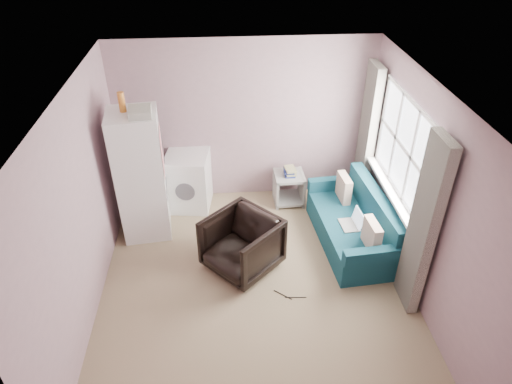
# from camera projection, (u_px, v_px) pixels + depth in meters

# --- Properties ---
(room) EXTENTS (3.84, 4.24, 2.54)m
(room) POSITION_uv_depth(u_px,v_px,m) (258.00, 203.00, 5.04)
(room) COLOR #927E60
(room) RESTS_ON ground
(armchair) EXTENTS (1.11, 1.11, 0.83)m
(armchair) POSITION_uv_depth(u_px,v_px,m) (242.00, 242.00, 5.77)
(armchair) COLOR black
(armchair) RESTS_ON ground
(fridge) EXTENTS (0.71, 0.70, 2.09)m
(fridge) POSITION_uv_depth(u_px,v_px,m) (141.00, 175.00, 6.13)
(fridge) COLOR white
(fridge) RESTS_ON ground
(washing_machine) EXTENTS (0.69, 0.69, 0.88)m
(washing_machine) POSITION_uv_depth(u_px,v_px,m) (189.00, 180.00, 6.92)
(washing_machine) COLOR white
(washing_machine) RESTS_ON ground
(side_table) EXTENTS (0.46, 0.46, 0.62)m
(side_table) POSITION_uv_depth(u_px,v_px,m) (289.00, 186.00, 7.08)
(side_table) COLOR gray
(side_table) RESTS_ON ground
(sofa) EXTENTS (0.94, 1.82, 0.79)m
(sofa) POSITION_uv_depth(u_px,v_px,m) (355.00, 226.00, 6.26)
(sofa) COLOR #134859
(sofa) RESTS_ON ground
(window_dressing) EXTENTS (0.17, 2.62, 2.18)m
(window_dressing) POSITION_uv_depth(u_px,v_px,m) (391.00, 175.00, 5.81)
(window_dressing) COLOR white
(window_dressing) RESTS_ON ground
(floor_cables) EXTENTS (0.39, 0.18, 0.01)m
(floor_cables) POSITION_uv_depth(u_px,v_px,m) (289.00, 296.00, 5.56)
(floor_cables) COLOR black
(floor_cables) RESTS_ON ground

